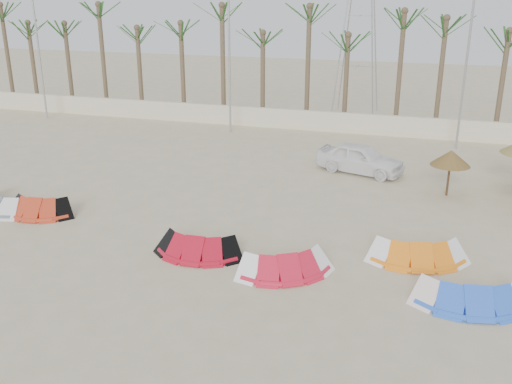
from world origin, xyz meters
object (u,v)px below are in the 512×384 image
(kite_red_left, at_px, (42,205))
(kite_red_right, at_px, (288,260))
(kite_grey, at_px, (0,197))
(kite_blue, at_px, (473,289))
(kite_orange, at_px, (419,248))
(parasol_left, at_px, (451,158))
(kite_red_mid, at_px, (201,242))
(car, at_px, (360,158))

(kite_red_left, xyz_separation_m, kite_red_right, (11.02, -1.96, 0.00))
(kite_grey, xyz_separation_m, kite_blue, (19.12, -2.46, -0.00))
(kite_orange, relative_size, parasol_left, 1.69)
(kite_red_left, distance_m, kite_red_right, 11.19)
(kite_red_right, bearing_deg, kite_red_mid, 172.79)
(kite_red_right, xyz_separation_m, parasol_left, (5.16, 9.20, 1.36))
(kite_grey, xyz_separation_m, parasol_left, (18.48, 7.03, 1.36))
(kite_red_left, distance_m, car, 15.27)
(kite_red_right, distance_m, parasol_left, 10.64)
(kite_red_left, bearing_deg, car, 38.43)
(kite_blue, bearing_deg, kite_red_mid, 175.57)
(parasol_left, bearing_deg, kite_blue, -86.15)
(kite_grey, bearing_deg, kite_red_left, -5.28)
(kite_red_left, relative_size, parasol_left, 1.43)
(kite_orange, bearing_deg, parasol_left, 81.65)
(kite_red_left, bearing_deg, kite_orange, 0.91)
(kite_red_mid, height_order, kite_red_right, same)
(kite_orange, distance_m, parasol_left, 7.21)
(kite_red_left, bearing_deg, parasol_left, 24.11)
(kite_red_mid, relative_size, parasol_left, 1.49)
(kite_grey, bearing_deg, parasol_left, 20.83)
(kite_orange, bearing_deg, kite_grey, -179.90)
(kite_red_left, relative_size, car, 0.69)
(kite_grey, bearing_deg, kite_blue, -7.34)
(kite_grey, distance_m, car, 17.01)
(kite_red_left, height_order, kite_red_right, same)
(kite_red_left, xyz_separation_m, car, (11.96, 9.49, 0.34))
(kite_red_left, height_order, parasol_left, parasol_left)
(kite_red_left, relative_size, kite_red_mid, 0.96)
(kite_red_left, height_order, kite_orange, same)
(kite_orange, bearing_deg, kite_red_right, -151.95)
(kite_red_mid, relative_size, kite_red_right, 0.86)
(kite_red_right, distance_m, car, 11.50)
(car, bearing_deg, kite_red_left, 144.47)
(kite_red_mid, height_order, kite_blue, same)
(kite_grey, distance_m, kite_red_mid, 10.18)
(kite_blue, xyz_separation_m, car, (-4.86, 11.74, 0.33))
(kite_grey, bearing_deg, kite_orange, 0.10)
(kite_blue, xyz_separation_m, parasol_left, (-0.64, 9.49, 1.36))
(kite_grey, xyz_separation_m, kite_orange, (17.45, 0.03, -0.00))
(kite_red_mid, relative_size, car, 0.72)
(kite_red_right, distance_m, kite_blue, 5.81)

